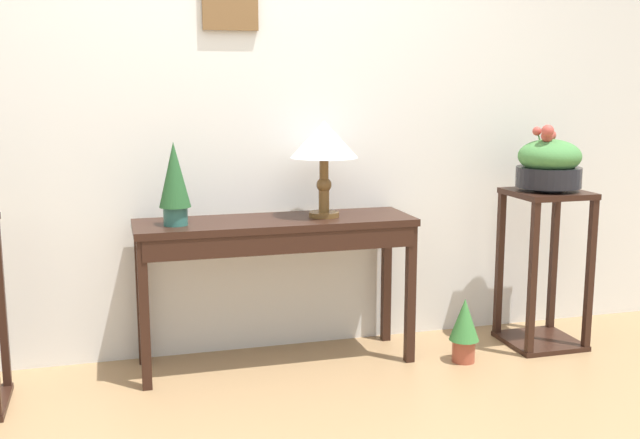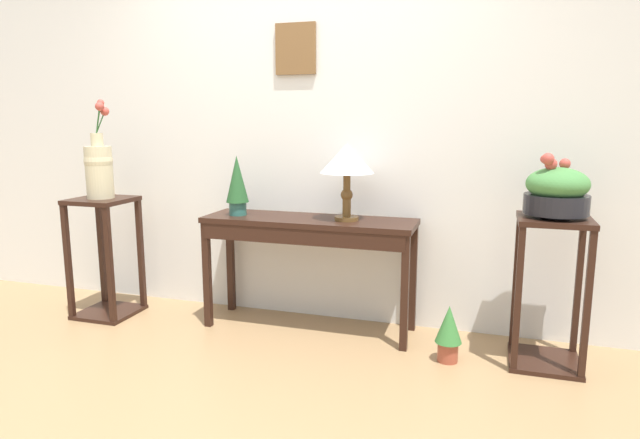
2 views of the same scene
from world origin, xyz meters
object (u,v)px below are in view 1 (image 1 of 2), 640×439
Objects in this scene: table_lamp at (324,144)px; planter_bowl_wide_right at (549,164)px; potted_plant_floor at (464,327)px; console_table at (277,240)px; pedestal_stand_right at (543,269)px; potted_plant_on_console at (174,181)px.

planter_bowl_wide_right is (1.20, -0.11, -0.12)m from table_lamp.
potted_plant_floor is at bearing -20.31° from table_lamp.
planter_bowl_wide_right is at bearing 14.46° from potted_plant_floor.
console_table is 4.09× the size of potted_plant_floor.
console_table is 1.62× the size of pedestal_stand_right.
pedestal_stand_right reaches higher than console_table.
planter_bowl_wide_right is at bearing -5.40° from table_lamp.
console_table is at bearing 176.50° from planter_bowl_wide_right.
table_lamp reaches higher than potted_plant_floor.
potted_plant_on_console is at bearing 171.24° from potted_plant_floor.
planter_bowl_wide_right is 1.04× the size of potted_plant_floor.
potted_plant_floor is (0.67, -0.25, -0.93)m from table_lamp.
potted_plant_floor is (0.92, -0.22, -0.46)m from console_table.
table_lamp is 1.21× the size of potted_plant_on_console.
planter_bowl_wide_right is (1.45, -0.09, 0.34)m from console_table.
table_lamp reaches higher than planter_bowl_wide_right.
table_lamp is at bearing 159.69° from potted_plant_floor.
pedestal_stand_right reaches higher than potted_plant_floor.
table_lamp is 0.56× the size of pedestal_stand_right.
console_table is 2.87× the size of table_lamp.
table_lamp reaches higher than pedestal_stand_right.
console_table is 3.92× the size of planter_bowl_wide_right.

